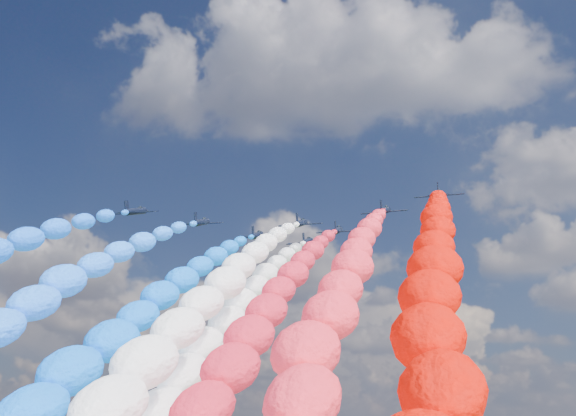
# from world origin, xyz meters

# --- Properties ---
(jet_0) EXTENTS (8.40, 11.44, 6.03)m
(jet_0) POSITION_xyz_m (-26.39, -6.36, 89.36)
(jet_0) COLOR black
(jet_1) EXTENTS (9.00, 11.87, 6.03)m
(jet_1) POSITION_xyz_m (-16.91, 3.02, 89.36)
(jet_1) COLOR black
(trail_1) EXTENTS (6.40, 102.04, 56.35)m
(trail_1) POSITION_xyz_m (-16.91, -49.29, 62.82)
(trail_1) COLOR #2370FF
(jet_2) EXTENTS (8.97, 11.85, 6.03)m
(jet_2) POSITION_xyz_m (-8.86, 14.41, 89.36)
(jet_2) COLOR black
(trail_2) EXTENTS (6.40, 102.04, 56.35)m
(trail_2) POSITION_xyz_m (-8.86, -37.91, 62.82)
(trail_2) COLOR blue
(jet_3) EXTENTS (8.52, 11.53, 6.03)m
(jet_3) POSITION_xyz_m (1.74, 7.85, 89.36)
(jet_3) COLOR black
(trail_3) EXTENTS (6.40, 102.04, 56.35)m
(trail_3) POSITION_xyz_m (1.74, -44.47, 62.82)
(trail_3) COLOR white
(jet_4) EXTENTS (8.47, 11.49, 6.03)m
(jet_4) POSITION_xyz_m (0.17, 21.59, 89.36)
(jet_4) COLOR black
(trail_4) EXTENTS (6.40, 102.04, 56.35)m
(trail_4) POSITION_xyz_m (0.17, -30.73, 62.82)
(trail_4) COLOR white
(jet_5) EXTENTS (8.87, 11.78, 6.03)m
(jet_5) POSITION_xyz_m (7.87, 14.42, 89.36)
(jet_5) COLOR black
(trail_5) EXTENTS (6.40, 102.04, 56.35)m
(trail_5) POSITION_xyz_m (7.87, -37.90, 62.82)
(trail_5) COLOR red
(jet_6) EXTENTS (9.03, 11.90, 6.03)m
(jet_6) POSITION_xyz_m (18.40, 3.26, 89.36)
(jet_6) COLOR black
(trail_6) EXTENTS (6.40, 102.04, 56.35)m
(trail_6) POSITION_xyz_m (18.40, -49.06, 62.82)
(trail_6) COLOR #F8293D
(jet_7) EXTENTS (8.69, 11.65, 6.03)m
(jet_7) POSITION_xyz_m (28.46, -4.02, 89.36)
(jet_7) COLOR black
(trail_7) EXTENTS (6.40, 102.04, 56.35)m
(trail_7) POSITION_xyz_m (28.46, -56.33, 62.82)
(trail_7) COLOR red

